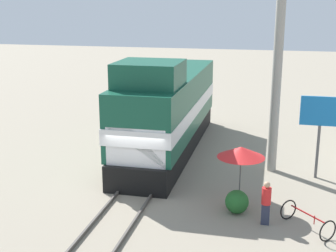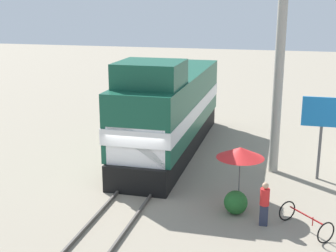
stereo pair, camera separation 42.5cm
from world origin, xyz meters
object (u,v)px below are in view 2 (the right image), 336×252
(billboard_sign, at_px, (322,119))
(person_bystander, at_px, (264,202))
(utility_pole, at_px, (279,64))
(vendor_umbrella, at_px, (240,153))
(locomotive, at_px, (169,111))
(bicycle, at_px, (306,221))

(billboard_sign, xyz_separation_m, person_bystander, (-2.10, -5.23, -1.93))
(utility_pole, distance_m, vendor_umbrella, 5.34)
(person_bystander, bearing_deg, vendor_umbrella, 126.73)
(locomotive, bearing_deg, person_bystander, -53.81)
(billboard_sign, relative_size, person_bystander, 2.30)
(locomotive, bearing_deg, billboard_sign, -15.50)
(vendor_umbrella, distance_m, billboard_sign, 4.99)
(locomotive, relative_size, utility_pole, 1.26)
(locomotive, xyz_separation_m, utility_pole, (5.46, -1.54, 2.83))
(billboard_sign, distance_m, bicycle, 5.90)
(utility_pole, distance_m, bicycle, 7.62)
(locomotive, height_order, vendor_umbrella, locomotive)
(person_bystander, distance_m, bicycle, 1.53)
(vendor_umbrella, bearing_deg, billboard_sign, 50.51)
(locomotive, xyz_separation_m, billboard_sign, (7.44, -2.06, 0.56))
(utility_pole, xyz_separation_m, vendor_umbrella, (-1.17, -4.35, -2.86))
(bicycle, bearing_deg, person_bystander, 133.60)
(locomotive, bearing_deg, vendor_umbrella, -53.94)
(vendor_umbrella, height_order, billboard_sign, billboard_sign)
(locomotive, distance_m, person_bystander, 9.14)
(locomotive, distance_m, bicycle, 10.21)
(vendor_umbrella, height_order, person_bystander, vendor_umbrella)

